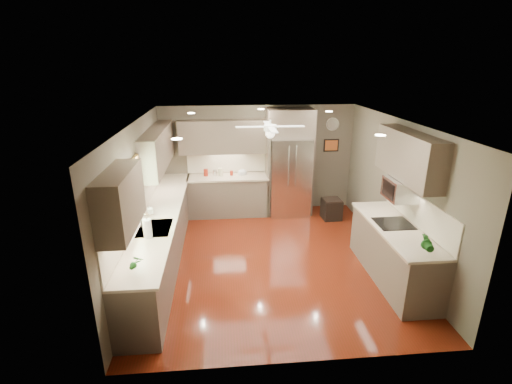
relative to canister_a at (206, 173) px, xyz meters
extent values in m
plane|color=#531B0B|center=(1.22, -2.26, -1.02)|extent=(5.00, 5.00, 0.00)
plane|color=white|center=(1.22, -2.26, 1.48)|extent=(5.00, 5.00, 0.00)
plane|color=brown|center=(1.22, 0.24, 0.23)|extent=(4.50, 0.00, 4.50)
plane|color=brown|center=(1.22, -4.76, 0.23)|extent=(4.50, 0.00, 4.50)
plane|color=brown|center=(-1.03, -2.26, 0.23)|extent=(0.00, 5.00, 5.00)
plane|color=brown|center=(3.47, -2.26, 0.23)|extent=(0.00, 5.00, 5.00)
cylinder|color=maroon|center=(0.00, 0.00, 0.00)|extent=(0.11, 0.11, 0.16)
cylinder|color=silver|center=(0.21, 0.00, -0.01)|extent=(0.10, 0.10, 0.13)
cylinder|color=#B5AD88|center=(0.33, -0.01, 0.01)|extent=(0.11, 0.11, 0.17)
cylinder|color=maroon|center=(0.59, -0.02, -0.02)|extent=(0.07, 0.07, 0.11)
imported|color=white|center=(-0.86, -2.23, 0.01)|extent=(0.11, 0.11, 0.19)
imported|color=#185418|center=(-0.71, -4.07, 0.06)|extent=(0.16, 0.12, 0.28)
imported|color=#185418|center=(3.12, -3.98, 0.09)|extent=(0.20, 0.17, 0.34)
imported|color=#B5AD88|center=(0.83, -0.02, -0.05)|extent=(0.25, 0.25, 0.05)
cube|color=brown|center=(-0.73, -2.11, -0.57)|extent=(0.60, 4.70, 0.90)
cube|color=#C6B09F|center=(-0.71, -2.11, -0.10)|extent=(0.65, 4.70, 0.04)
cube|color=beige|center=(-1.02, -2.11, 0.18)|extent=(0.02, 4.70, 0.50)
cube|color=brown|center=(0.50, -0.06, -0.57)|extent=(1.85, 0.60, 0.90)
cube|color=#C6B09F|center=(0.50, -0.07, -0.10)|extent=(1.85, 0.65, 0.04)
cube|color=beige|center=(0.50, 0.23, 0.18)|extent=(1.85, 0.02, 0.50)
cube|color=brown|center=(-0.86, -3.86, 0.81)|extent=(0.33, 1.20, 0.75)
cube|color=brown|center=(-0.86, -0.96, 0.81)|extent=(0.33, 2.40, 0.75)
cube|color=brown|center=(0.50, 0.08, 0.81)|extent=(2.15, 0.33, 0.75)
cube|color=brown|center=(3.31, -2.81, 1.01)|extent=(0.33, 1.70, 0.75)
cube|color=#BFF2B2|center=(-1.01, -2.76, 0.53)|extent=(0.01, 1.00, 0.80)
cube|color=#9B5F2A|center=(-0.99, -2.76, 0.96)|extent=(0.05, 1.12, 0.06)
cube|color=#9B5F2A|center=(-0.99, -2.76, 0.10)|extent=(0.05, 1.12, 0.06)
cube|color=#9B5F2A|center=(-0.99, -3.29, 0.53)|extent=(0.05, 0.06, 0.80)
cube|color=#9B5F2A|center=(-0.99, -2.23, 0.53)|extent=(0.05, 0.06, 0.80)
cube|color=silver|center=(-0.71, -2.76, -0.09)|extent=(0.50, 0.70, 0.03)
cube|color=#262626|center=(-0.71, -2.76, -0.13)|extent=(0.44, 0.62, 0.05)
cylinder|color=silver|center=(-0.91, -2.76, 0.03)|extent=(0.02, 0.02, 0.24)
cylinder|color=silver|center=(-0.85, -2.76, 0.15)|extent=(0.16, 0.02, 0.02)
cube|color=silver|center=(1.92, -0.12, -0.11)|extent=(0.92, 0.72, 1.82)
cube|color=black|center=(1.92, -0.46, -0.36)|extent=(0.88, 0.02, 0.02)
cube|color=black|center=(1.92, -0.46, 0.23)|extent=(0.01, 0.02, 1.00)
cylinder|color=silver|center=(1.84, -0.50, 0.23)|extent=(0.02, 0.02, 0.90)
cylinder|color=silver|center=(2.00, -0.50, 0.23)|extent=(0.02, 0.02, 0.90)
cube|color=brown|center=(1.92, -0.06, 1.12)|extent=(1.04, 0.60, 0.63)
cube|color=brown|center=(1.42, -0.06, -0.11)|extent=(0.06, 0.60, 1.82)
cube|color=brown|center=(2.42, -0.06, -0.11)|extent=(0.06, 0.60, 1.82)
cube|color=brown|center=(3.15, -3.06, -0.57)|extent=(0.65, 2.20, 0.90)
cube|color=#C6B09F|center=(3.13, -3.06, -0.10)|extent=(0.70, 2.20, 0.04)
cube|color=beige|center=(3.46, -3.06, 0.18)|extent=(0.02, 2.20, 0.50)
cube|color=black|center=(3.13, -2.96, -0.08)|extent=(0.56, 0.52, 0.01)
cube|color=silver|center=(3.25, -2.81, 0.46)|extent=(0.42, 0.55, 0.34)
cube|color=black|center=(3.04, -2.81, 0.46)|extent=(0.02, 0.40, 0.26)
cylinder|color=white|center=(1.22, -1.96, 1.44)|extent=(0.03, 0.03, 0.08)
cylinder|color=white|center=(1.22, -1.96, 1.34)|extent=(0.22, 0.22, 0.10)
sphere|color=white|center=(1.22, -1.96, 1.24)|extent=(0.16, 0.16, 0.16)
cube|color=white|center=(1.57, -1.96, 1.36)|extent=(0.48, 0.11, 0.01)
cube|color=white|center=(1.22, -1.61, 1.36)|extent=(0.11, 0.48, 0.01)
cube|color=white|center=(0.87, -1.96, 1.36)|extent=(0.48, 0.11, 0.01)
cube|color=white|center=(1.22, -2.31, 1.36)|extent=(0.11, 0.48, 0.01)
cylinder|color=white|center=(-0.18, -0.96, 1.47)|extent=(0.14, 0.14, 0.01)
cylinder|color=white|center=(2.52, -0.96, 1.47)|extent=(0.14, 0.14, 0.01)
cylinder|color=white|center=(-0.18, -3.46, 1.47)|extent=(0.14, 0.14, 0.01)
cylinder|color=white|center=(2.52, -3.46, 1.47)|extent=(0.14, 0.14, 0.01)
cylinder|color=white|center=(1.22, -0.46, 1.47)|extent=(0.14, 0.14, 0.01)
cylinder|color=white|center=(2.97, 0.23, 1.03)|extent=(0.30, 0.03, 0.30)
cylinder|color=silver|center=(2.97, 0.21, 1.03)|extent=(0.29, 0.00, 0.29)
cube|color=black|center=(2.97, 0.22, 0.53)|extent=(0.36, 0.03, 0.30)
cube|color=#B95825|center=(2.97, 0.21, 0.53)|extent=(0.30, 0.01, 0.24)
cube|color=black|center=(2.85, -0.55, -0.80)|extent=(0.43, 0.43, 0.46)
cube|color=black|center=(2.85, -0.55, -0.56)|extent=(0.41, 0.41, 0.03)
cylinder|color=white|center=(-0.75, -3.09, 0.06)|extent=(0.13, 0.13, 0.29)
cylinder|color=silver|center=(-0.75, -3.09, 0.07)|extent=(0.03, 0.03, 0.32)
camera|label=1|loc=(0.40, -8.23, 2.41)|focal=26.00mm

